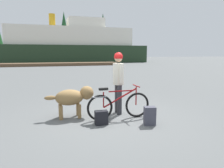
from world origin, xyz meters
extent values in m
plane|color=#595B5B|center=(0.00, 0.00, 0.00)|extent=(160.00, 160.00, 0.00)
torus|color=black|center=(0.72, -0.15, 0.35)|extent=(0.70, 0.06, 0.70)
torus|color=black|center=(-0.35, -0.15, 0.35)|extent=(0.70, 0.06, 0.70)
cube|color=maroon|center=(0.23, -0.15, 0.77)|extent=(0.69, 0.03, 0.03)
cube|color=maroon|center=(0.21, -0.15, 0.59)|extent=(0.93, 0.03, 0.49)
cylinder|color=maroon|center=(-0.25, -0.15, 0.56)|extent=(0.03, 0.03, 0.42)
cylinder|color=maroon|center=(0.68, -0.15, 0.61)|extent=(0.03, 0.03, 0.52)
cube|color=black|center=(-0.25, -0.15, 0.85)|extent=(0.24, 0.10, 0.06)
cylinder|color=maroon|center=(0.68, -0.15, 0.89)|extent=(0.03, 0.44, 0.03)
cube|color=slate|center=(-0.37, -0.15, 0.65)|extent=(0.36, 0.14, 0.02)
cylinder|color=#333338|center=(0.33, 0.46, 0.44)|extent=(0.14, 0.14, 0.87)
cylinder|color=#333338|center=(0.33, 0.24, 0.44)|extent=(0.14, 0.14, 0.87)
cylinder|color=silver|center=(0.33, 0.35, 1.18)|extent=(0.32, 0.32, 0.62)
cylinder|color=silver|center=(0.33, 0.57, 1.22)|extent=(0.09, 0.09, 0.55)
cylinder|color=silver|center=(0.33, 0.13, 1.22)|extent=(0.09, 0.09, 0.55)
sphere|color=tan|center=(0.33, 0.35, 1.65)|extent=(0.24, 0.24, 0.24)
sphere|color=red|center=(0.33, 0.35, 1.68)|extent=(0.26, 0.26, 0.26)
ellipsoid|color=olive|center=(-1.09, 0.36, 0.57)|extent=(0.77, 0.51, 0.44)
sphere|color=olive|center=(-0.61, 0.36, 0.68)|extent=(0.38, 0.38, 0.38)
ellipsoid|color=olive|center=(-1.60, 0.36, 0.59)|extent=(0.32, 0.12, 0.12)
cylinder|color=olive|center=(-0.85, 0.50, 0.19)|extent=(0.10, 0.10, 0.38)
cylinder|color=olive|center=(-0.85, 0.22, 0.19)|extent=(0.10, 0.10, 0.38)
cylinder|color=olive|center=(-1.34, 0.50, 0.19)|extent=(0.10, 0.10, 0.38)
cylinder|color=olive|center=(-1.34, 0.22, 0.19)|extent=(0.10, 0.10, 0.38)
cube|color=#3F3F4C|center=(0.76, -0.83, 0.23)|extent=(0.32, 0.26, 0.46)
cube|color=black|center=(-0.39, -0.46, 0.18)|extent=(0.32, 0.18, 0.36)
cube|color=brown|center=(-1.57, 25.00, 0.20)|extent=(19.31, 2.78, 0.40)
cube|color=#1E331E|center=(2.65, 34.90, 1.56)|extent=(27.25, 8.37, 3.11)
cube|color=silver|center=(2.65, 34.90, 4.71)|extent=(21.80, 7.03, 3.20)
cube|color=silver|center=(5.38, 34.90, 7.21)|extent=(6.54, 5.02, 1.80)
cylinder|color=#BF8C19|center=(-0.62, 34.90, 7.51)|extent=(1.10, 1.10, 2.40)
cylinder|color=#4C331E|center=(2.64, 50.31, 1.37)|extent=(0.33, 0.33, 2.74)
cone|color=#1E4C28|center=(2.64, 50.31, 7.40)|extent=(3.29, 3.29, 9.32)
cylinder|color=#4C331E|center=(12.92, 50.61, 1.66)|extent=(0.34, 0.34, 3.31)
cone|color=#1E4C28|center=(12.92, 50.61, 7.77)|extent=(3.26, 3.26, 8.92)
cylinder|color=#4C331E|center=(-6.78, 58.26, 1.46)|extent=(0.33, 0.33, 2.92)
cone|color=#1E4C28|center=(-6.78, 58.26, 6.31)|extent=(3.83, 3.83, 6.79)
camera|label=1|loc=(-1.61, -5.37, 1.79)|focal=33.46mm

